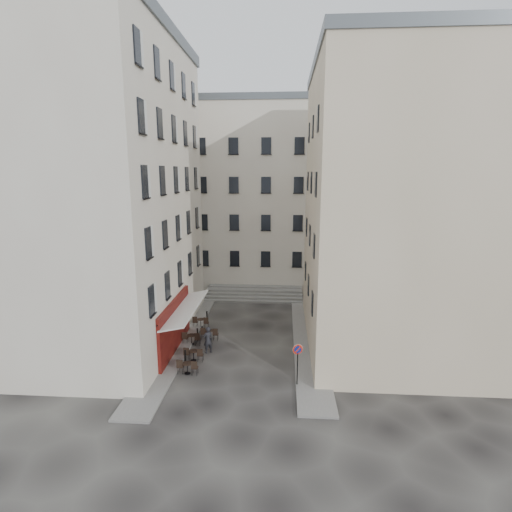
# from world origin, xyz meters

# --- Properties ---
(ground) EXTENTS (90.00, 90.00, 0.00)m
(ground) POSITION_xyz_m (0.00, 0.00, 0.00)
(ground) COLOR black
(ground) RESTS_ON ground
(sidewalk_left) EXTENTS (2.00, 22.00, 0.12)m
(sidewalk_left) POSITION_xyz_m (-4.50, 4.00, 0.06)
(sidewalk_left) COLOR slate
(sidewalk_left) RESTS_ON ground
(sidewalk_right) EXTENTS (2.00, 18.00, 0.12)m
(sidewalk_right) POSITION_xyz_m (4.50, 3.00, 0.06)
(sidewalk_right) COLOR slate
(sidewalk_right) RESTS_ON ground
(building_left) EXTENTS (12.20, 16.20, 20.60)m
(building_left) POSITION_xyz_m (-10.50, 3.00, 10.31)
(building_left) COLOR beige
(building_left) RESTS_ON ground
(building_right) EXTENTS (12.20, 14.20, 18.60)m
(building_right) POSITION_xyz_m (10.50, 3.50, 9.31)
(building_right) COLOR tan
(building_right) RESTS_ON ground
(building_back) EXTENTS (18.20, 10.20, 18.60)m
(building_back) POSITION_xyz_m (-1.00, 19.00, 9.31)
(building_back) COLOR beige
(building_back) RESTS_ON ground
(cafe_storefront) EXTENTS (1.74, 7.30, 3.50)m
(cafe_storefront) POSITION_xyz_m (-4.32, 1.00, 1.88)
(cafe_storefront) COLOR #43090A
(cafe_storefront) RESTS_ON ground
(stone_steps) EXTENTS (9.00, 3.15, 0.80)m
(stone_steps) POSITION_xyz_m (0.00, 12.57, 0.40)
(stone_steps) COLOR slate
(stone_steps) RESTS_ON ground
(bollard_near) EXTENTS (0.12, 0.12, 0.98)m
(bollard_near) POSITION_xyz_m (-3.25, -1.00, 0.53)
(bollard_near) COLOR black
(bollard_near) RESTS_ON ground
(bollard_mid) EXTENTS (0.12, 0.12, 0.98)m
(bollard_mid) POSITION_xyz_m (-3.25, 2.50, 0.53)
(bollard_mid) COLOR black
(bollard_mid) RESTS_ON ground
(bollard_far) EXTENTS (0.12, 0.12, 0.98)m
(bollard_far) POSITION_xyz_m (-3.25, 6.00, 0.53)
(bollard_far) COLOR black
(bollard_far) RESTS_ON ground
(no_parking_sign) EXTENTS (0.55, 0.20, 2.49)m
(no_parking_sign) POSITION_xyz_m (3.56, -3.07, 1.77)
(no_parking_sign) COLOR black
(no_parking_sign) RESTS_ON ground
(bistro_table_a) EXTENTS (1.25, 0.59, 0.88)m
(bistro_table_a) POSITION_xyz_m (-2.84, -2.13, 0.45)
(bistro_table_a) COLOR black
(bistro_table_a) RESTS_ON ground
(bistro_table_b) EXTENTS (1.25, 0.58, 0.88)m
(bistro_table_b) POSITION_xyz_m (-2.85, -0.46, 0.45)
(bistro_table_b) COLOR black
(bistro_table_b) RESTS_ON ground
(bistro_table_c) EXTENTS (1.27, 0.59, 0.89)m
(bistro_table_c) POSITION_xyz_m (-3.54, 1.92, 0.46)
(bistro_table_c) COLOR black
(bistro_table_c) RESTS_ON ground
(bistro_table_d) EXTENTS (1.26, 0.59, 0.89)m
(bistro_table_d) POSITION_xyz_m (-2.45, 2.81, 0.45)
(bistro_table_d) COLOR black
(bistro_table_d) RESTS_ON ground
(bistro_table_e) EXTENTS (1.24, 0.58, 0.87)m
(bistro_table_e) POSITION_xyz_m (-3.52, 4.98, 0.45)
(bistro_table_e) COLOR black
(bistro_table_e) RESTS_ON ground
(pedestrian) EXTENTS (0.79, 0.74, 1.82)m
(pedestrian) POSITION_xyz_m (-2.16, 0.75, 0.91)
(pedestrian) COLOR black
(pedestrian) RESTS_ON ground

